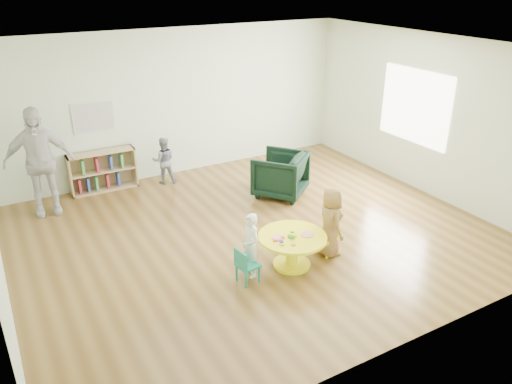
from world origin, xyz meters
TOP-DOWN VIEW (x-y plane):
  - room at (0.01, 0.00)m, footprint 7.10×7.00m
  - activity_table at (-0.00, -1.06)m, footprint 0.94×0.94m
  - kid_chair_left at (-0.75, -1.10)m, footprint 0.30×0.30m
  - kid_chair_right at (0.64, -1.01)m, footprint 0.34×0.34m
  - bookshelf at (-1.61, 2.86)m, footprint 1.20×0.30m
  - alphabet_poster at (-1.60, 2.98)m, footprint 0.74×0.01m
  - armchair at (1.12, 1.03)m, footprint 1.20×1.20m
  - child_left at (-0.61, -0.98)m, footprint 0.22×0.33m
  - child_right at (0.64, -1.05)m, footprint 0.39×0.54m
  - toddler at (-0.50, 2.59)m, footprint 0.52×0.46m
  - adult_caretaker at (-2.68, 2.35)m, footprint 1.11×0.56m

SIDE VIEW (x-z plane):
  - kid_chair_left at x=-0.75m, z-range 0.02..0.51m
  - kid_chair_right at x=0.64m, z-range 0.02..0.53m
  - activity_table at x=0.00m, z-range 0.07..0.58m
  - bookshelf at x=-1.61m, z-range -0.01..0.74m
  - armchair at x=1.12m, z-range 0.00..0.79m
  - child_left at x=-0.61m, z-range 0.00..0.90m
  - toddler at x=-0.50m, z-range 0.00..0.90m
  - child_right at x=0.64m, z-range 0.00..1.03m
  - adult_caretaker at x=-2.68m, z-range 0.00..1.82m
  - alphabet_poster at x=-1.60m, z-range 1.08..1.62m
  - room at x=0.01m, z-range 0.49..3.29m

